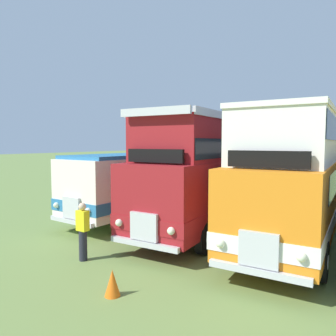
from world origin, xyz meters
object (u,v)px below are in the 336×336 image
(marshal_person, at_px, (83,231))
(bus_second_in_row, at_px, (219,169))
(bus_third_in_row, at_px, (300,171))
(bus_first_in_row, at_px, (155,178))
(cone_mid_row, at_px, (112,283))

(marshal_person, bearing_deg, bus_second_in_row, 77.94)
(marshal_person, bearing_deg, bus_third_in_row, 51.39)
(bus_first_in_row, relative_size, marshal_person, 5.85)
(bus_first_in_row, height_order, cone_mid_row, bus_first_in_row)
(bus_third_in_row, height_order, marshal_person, bus_third_in_row)
(bus_second_in_row, bearing_deg, marshal_person, -102.06)
(bus_third_in_row, xyz_separation_m, cone_mid_row, (-2.52, -7.19, -2.16))
(bus_first_in_row, relative_size, bus_second_in_row, 0.88)
(bus_first_in_row, xyz_separation_m, marshal_person, (2.00, -6.43, -0.86))
(bus_second_in_row, bearing_deg, bus_first_in_row, -178.38)
(bus_third_in_row, bearing_deg, bus_first_in_row, 176.47)
(bus_third_in_row, xyz_separation_m, marshal_person, (-4.80, -6.01, -1.58))
(cone_mid_row, distance_m, marshal_person, 2.63)
(bus_first_in_row, height_order, marshal_person, bus_first_in_row)
(bus_first_in_row, xyz_separation_m, bus_second_in_row, (3.40, 0.10, 0.61))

